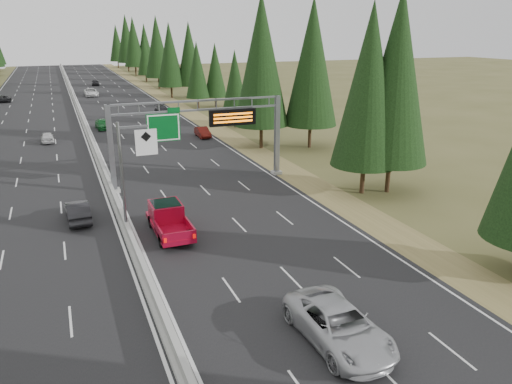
% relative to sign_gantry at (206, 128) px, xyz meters
% --- Properties ---
extents(road, '(32.00, 260.00, 0.08)m').
position_rel_sign_gantry_xyz_m(road, '(-8.92, 45.12, -5.23)').
color(road, black).
rests_on(road, ground).
extents(shoulder_right, '(3.60, 260.00, 0.06)m').
position_rel_sign_gantry_xyz_m(shoulder_right, '(8.88, 45.12, -5.24)').
color(shoulder_right, olive).
rests_on(shoulder_right, ground).
extents(median_barrier, '(0.70, 260.00, 0.85)m').
position_rel_sign_gantry_xyz_m(median_barrier, '(-8.92, 45.12, -4.85)').
color(median_barrier, gray).
rests_on(median_barrier, road).
extents(sign_gantry, '(16.75, 0.98, 7.80)m').
position_rel_sign_gantry_xyz_m(sign_gantry, '(0.00, 0.00, 0.00)').
color(sign_gantry, slate).
rests_on(sign_gantry, road).
extents(hov_sign_pole, '(2.80, 0.50, 8.00)m').
position_rel_sign_gantry_xyz_m(hov_sign_pole, '(-8.33, -9.92, -0.54)').
color(hov_sign_pole, slate).
rests_on(hov_sign_pole, road).
extents(tree_row_right, '(12.22, 238.25, 18.68)m').
position_rel_sign_gantry_xyz_m(tree_row_right, '(13.01, 37.40, 3.84)').
color(tree_row_right, black).
rests_on(tree_row_right, ground).
extents(silver_minivan, '(3.17, 6.59, 1.81)m').
position_rel_sign_gantry_xyz_m(silver_minivan, '(-1.65, -26.88, -4.28)').
color(silver_minivan, '#AFB0B4').
rests_on(silver_minivan, road).
extents(red_pickup, '(2.26, 6.34, 2.07)m').
position_rel_sign_gantry_xyz_m(red_pickup, '(-6.10, -10.78, -4.05)').
color(red_pickup, black).
rests_on(red_pickup, road).
extents(car_ahead_green, '(2.02, 4.54, 1.52)m').
position_rel_sign_gantry_xyz_m(car_ahead_green, '(-6.60, 30.90, -4.43)').
color(car_ahead_green, '#145822').
rests_on(car_ahead_green, road).
extents(car_ahead_dkred, '(1.48, 4.08, 1.34)m').
position_rel_sign_gantry_xyz_m(car_ahead_dkred, '(5.35, 20.17, -4.52)').
color(car_ahead_dkred, '#5A120C').
rests_on(car_ahead_dkred, road).
extents(car_ahead_dkgrey, '(2.12, 4.90, 1.40)m').
position_rel_sign_gantry_xyz_m(car_ahead_dkgrey, '(4.21, 40.97, -4.49)').
color(car_ahead_dkgrey, black).
rests_on(car_ahead_dkgrey, road).
extents(car_ahead_white, '(2.83, 5.89, 1.62)m').
position_rel_sign_gantry_xyz_m(car_ahead_white, '(-5.16, 70.55, -4.38)').
color(car_ahead_white, white).
rests_on(car_ahead_white, road).
extents(car_ahead_far, '(1.97, 4.36, 1.45)m').
position_rel_sign_gantry_xyz_m(car_ahead_far, '(-2.48, 92.83, -4.46)').
color(car_ahead_far, black).
rests_on(car_ahead_far, road).
extents(car_onc_near, '(1.82, 4.71, 1.53)m').
position_rel_sign_gantry_xyz_m(car_onc_near, '(-11.99, -6.05, -4.42)').
color(car_onc_near, black).
rests_on(car_onc_near, road).
extents(car_onc_white, '(1.72, 4.01, 1.35)m').
position_rel_sign_gantry_xyz_m(car_onc_white, '(-14.08, 24.39, -4.51)').
color(car_onc_white, silver).
rests_on(car_onc_white, road).
extents(car_onc_far, '(2.31, 4.86, 1.34)m').
position_rel_sign_gantry_xyz_m(car_onc_far, '(-21.92, 68.04, -4.52)').
color(car_onc_far, black).
rests_on(car_onc_far, road).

